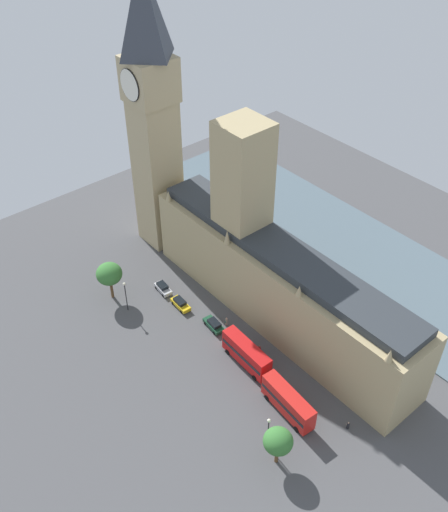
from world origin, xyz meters
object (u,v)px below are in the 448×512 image
Objects in this scene: car_dark_green_far_end at (214,324)px; pedestrian_kerbside at (259,349)px; double_decker_bus_opposite_hall at (288,402)px; car_yellow_cab_corner at (180,304)px; clock_tower at (152,111)px; pedestrian_trailing at (226,321)px; street_lamp_slot_10 at (125,291)px; double_decker_bus_leading at (247,353)px; car_silver_under_trees at (163,288)px; pedestrian_near_tower at (348,425)px; parliament_building at (273,272)px; plane_tree_by_river_gate at (109,274)px; plane_tree_midblock at (278,441)px; street_lamp_slot_11 at (268,428)px.

car_dark_green_far_end is 10.09m from pedestrian_kerbside.
car_yellow_cab_corner is at bearing -87.91° from double_decker_bus_opposite_hall.
car_yellow_cab_corner is (10.36, 20.51, -29.39)m from clock_tower.
pedestrian_trailing is 0.24× the size of street_lamp_slot_10.
car_yellow_cab_corner is at bearing 144.39° from street_lamp_slot_10.
car_silver_under_trees is at bearing -87.41° from double_decker_bus_leading.
pedestrian_near_tower is at bearing 83.68° from clock_tower.
parliament_building is at bearing 129.24° from car_silver_under_trees.
double_decker_bus_leading is 31.19m from plane_tree_by_river_gate.
double_decker_bus_opposite_hall is at bearing -32.22° from pedestrian_kerbside.
double_decker_bus_leading is 1.51× the size of street_lamp_slot_10.
parliament_building reaches higher than car_silver_under_trees.
clock_tower is 66.69m from pedestrian_near_tower.
car_silver_under_trees is at bearing 100.53° from car_dark_green_far_end.
clock_tower is 59.24m from double_decker_bus_opposite_hall.
clock_tower is 13.10× the size of car_silver_under_trees.
pedestrian_near_tower is 13.79m from plane_tree_midblock.
parliament_building is 7.21× the size of plane_tree_by_river_gate.
plane_tree_by_river_gate reaches higher than double_decker_bus_leading.
street_lamp_slot_10 is at bearing -68.88° from double_decker_bus_leading.
street_lamp_slot_11 is at bearing -105.03° from plane_tree_midblock.
plane_tree_by_river_gate is at bearing -166.12° from pedestrian_kerbside.
car_dark_green_far_end reaches higher than pedestrian_near_tower.
car_dark_green_far_end is 29.44m from plane_tree_midblock.
pedestrian_kerbside is (-3.86, 18.26, -0.16)m from car_yellow_cab_corner.
car_yellow_cab_corner is 18.86m from double_decker_bus_leading.
clock_tower reaches higher than double_decker_bus_leading.
pedestrian_kerbside is (-0.07, 8.97, -0.04)m from pedestrian_trailing.
pedestrian_near_tower is (6.58, 59.40, -29.61)m from clock_tower.
pedestrian_kerbside is at bearing 172.42° from pedestrian_trailing.
double_decker_bus_opposite_hall is 13.49m from pedestrian_kerbside.
plane_tree_by_river_gate is at bearing -25.57° from car_silver_under_trees.
street_lamp_slot_10 is (6.90, -36.47, 2.19)m from double_decker_bus_opposite_hall.
clock_tower reaches higher than car_silver_under_trees.
pedestrian_trailing is 29.59m from pedestrian_near_tower.
pedestrian_trailing is 19.84m from street_lamp_slot_10.
parliament_building is 12.39× the size of car_dark_green_far_end.
clock_tower is 42.46m from pedestrian_trailing.
parliament_building is 5.54× the size of double_decker_bus_opposite_hall.
double_decker_bus_opposite_hall is 9.99m from pedestrian_near_tower.
plane_tree_by_river_gate is (-0.32, -46.68, 0.83)m from plane_tree_midblock.
plane_tree_midblock reaches higher than car_silver_under_trees.
parliament_building is at bearing 116.46° from pedestrian_kerbside.
pedestrian_near_tower is at bearing 99.80° from car_silver_under_trees.
double_decker_bus_opposite_hall is at bearing 53.26° from parliament_building.
double_decker_bus_opposite_hall is at bearing 158.32° from pedestrian_trailing.
double_decker_bus_opposite_hall is 21.95m from pedestrian_trailing.
car_dark_green_far_end is 26.55m from street_lamp_slot_11.
car_yellow_cab_corner is 30.63m from double_decker_bus_opposite_hall.
street_lamp_slot_10 is at bearing -90.82° from plane_tree_midblock.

